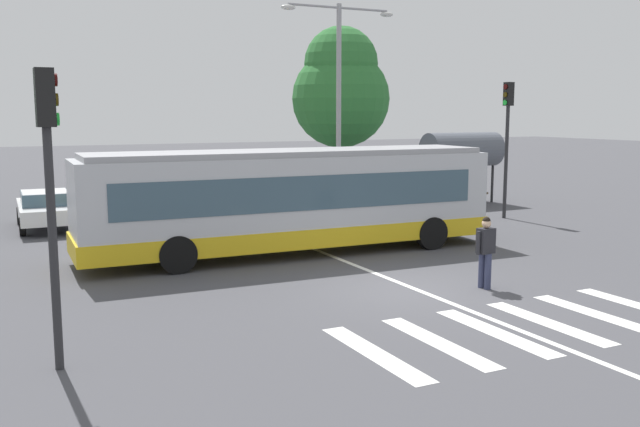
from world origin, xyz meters
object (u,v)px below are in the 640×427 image
at_px(parked_car_charcoal, 124,204).
at_px(bus_stop_shelter, 462,151).
at_px(pedestrian_crossing_street, 486,248).
at_px(background_tree_right, 341,88).
at_px(parked_car_white, 46,207).
at_px(traffic_light_near_corner, 49,171).
at_px(twin_arm_street_lamp, 339,85).
at_px(parked_car_champagne, 191,199).
at_px(parked_car_red, 254,195).
at_px(city_transit_bus, 291,200).
at_px(traffic_light_far_corner, 507,129).
at_px(parked_car_teal, 316,192).

distance_m(parked_car_charcoal, bus_stop_shelter, 14.96).
distance_m(pedestrian_crossing_street, background_tree_right, 20.36).
relative_size(parked_car_white, background_tree_right, 0.54).
height_order(traffic_light_near_corner, twin_arm_street_lamp, twin_arm_street_lamp).
bearing_deg(parked_car_champagne, parked_car_red, 2.73).
bearing_deg(parked_car_red, parked_car_white, -177.76).
distance_m(city_transit_bus, parked_car_champagne, 8.32).
relative_size(traffic_light_near_corner, twin_arm_street_lamp, 0.57).
height_order(pedestrian_crossing_street, parked_car_white, pedestrian_crossing_street).
distance_m(traffic_light_near_corner, traffic_light_far_corner, 20.05).
xyz_separation_m(parked_car_white, parked_car_teal, (10.83, -0.01, 0.00)).
height_order(parked_car_white, traffic_light_far_corner, traffic_light_far_corner).
height_order(parked_car_charcoal, parked_car_red, same).
relative_size(parked_car_charcoal, twin_arm_street_lamp, 0.54).
bearing_deg(city_transit_bus, parked_car_white, 126.85).
distance_m(parked_car_teal, twin_arm_street_lamp, 4.73).
bearing_deg(twin_arm_street_lamp, city_transit_bus, -127.62).
bearing_deg(traffic_light_far_corner, parked_car_champagne, 153.11).
height_order(city_transit_bus, traffic_light_far_corner, traffic_light_far_corner).
bearing_deg(traffic_light_near_corner, city_transit_bus, 43.69).
bearing_deg(city_transit_bus, traffic_light_far_corner, 14.33).
height_order(parked_car_teal, traffic_light_near_corner, traffic_light_near_corner).
bearing_deg(parked_car_white, parked_car_teal, -0.05).
height_order(parked_car_red, background_tree_right, background_tree_right).
bearing_deg(pedestrian_crossing_street, twin_arm_street_lamp, 77.90).
relative_size(parked_car_white, bus_stop_shelter, 1.22).
xyz_separation_m(city_transit_bus, parked_car_champagne, (-0.65, 8.26, -0.82)).
height_order(parked_car_red, parked_car_teal, same).
bearing_deg(background_tree_right, city_transit_bus, -123.44).
xyz_separation_m(parked_car_charcoal, parked_car_champagne, (2.69, 0.43, 0.00)).
distance_m(parked_car_teal, bus_stop_shelter, 7.02).
bearing_deg(parked_car_champagne, traffic_light_far_corner, -26.89).
height_order(parked_car_charcoal, traffic_light_far_corner, traffic_light_far_corner).
bearing_deg(parked_car_teal, parked_car_white, 179.95).
relative_size(parked_car_white, parked_car_red, 0.99).
xyz_separation_m(parked_car_charcoal, background_tree_right, (11.96, 5.22, 4.58)).
distance_m(city_transit_bus, twin_arm_street_lamp, 9.03).
relative_size(parked_car_champagne, parked_car_red, 0.99).
height_order(pedestrian_crossing_street, parked_car_teal, pedestrian_crossing_street).
bearing_deg(parked_car_white, traffic_light_near_corner, -94.49).
height_order(city_transit_bus, background_tree_right, background_tree_right).
distance_m(city_transit_bus, parked_car_white, 10.12).
bearing_deg(parked_car_champagne, twin_arm_street_lamp, -16.81).
bearing_deg(twin_arm_street_lamp, parked_car_charcoal, 171.27).
bearing_deg(traffic_light_far_corner, twin_arm_street_lamp, 144.08).
bearing_deg(parked_car_red, parked_car_champagne, -177.27).
bearing_deg(background_tree_right, parked_car_white, -161.25).
height_order(parked_car_charcoal, traffic_light_near_corner, traffic_light_near_corner).
xyz_separation_m(parked_car_red, traffic_light_near_corner, (-9.30, -15.29, 2.45)).
height_order(pedestrian_crossing_street, bus_stop_shelter, bus_stop_shelter).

